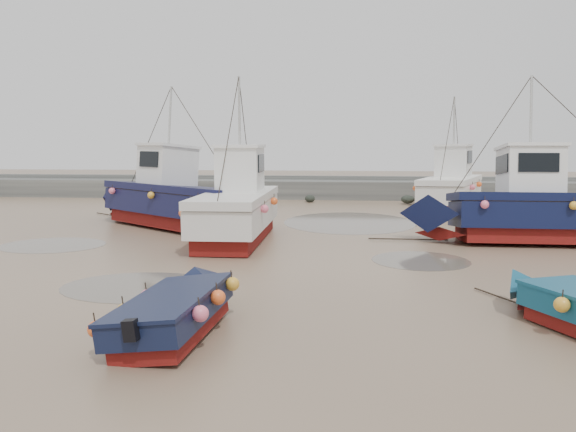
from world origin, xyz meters
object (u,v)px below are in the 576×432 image
object	(u,v)px
dinghy_1	(182,304)
cabin_boat_0	(170,198)
cabin_boat_3	(453,185)
cabin_boat_2	(542,208)
person	(236,228)
cabin_boat_1	(239,204)

from	to	relation	value
dinghy_1	cabin_boat_0	bearing A→B (deg)	112.52
cabin_boat_0	dinghy_1	bearing A→B (deg)	-124.42
cabin_boat_3	cabin_boat_0	bearing A→B (deg)	-129.80
cabin_boat_2	person	xyz separation A→B (m)	(-11.99, 2.53, -1.32)
dinghy_1	cabin_boat_1	world-z (taller)	cabin_boat_1
cabin_boat_2	cabin_boat_3	distance (m)	10.47
dinghy_1	cabin_boat_0	world-z (taller)	cabin_boat_0
cabin_boat_1	person	bearing A→B (deg)	104.45
cabin_boat_0	person	size ratio (longest dim) A/B	5.17
cabin_boat_2	cabin_boat_0	bearing A→B (deg)	80.22
cabin_boat_0	cabin_boat_3	distance (m)	15.75
cabin_boat_2	cabin_boat_3	size ratio (longest dim) A/B	1.23
cabin_boat_0	cabin_boat_2	xyz separation A→B (m)	(15.01, -2.78, 0.01)
cabin_boat_2	person	size ratio (longest dim) A/B	5.71
dinghy_1	person	distance (m)	13.51
dinghy_1	cabin_boat_3	bearing A→B (deg)	70.75
cabin_boat_2	cabin_boat_3	xyz separation A→B (m)	(-1.23, 10.40, 0.07)
cabin_boat_2	cabin_boat_3	bearing A→B (deg)	7.46
cabin_boat_1	person	xyz separation A→B (m)	(-0.65, 2.60, -1.34)
cabin_boat_0	cabin_boat_1	bearing A→B (deg)	-90.43
cabin_boat_2	person	world-z (taller)	cabin_boat_2
cabin_boat_1	cabin_boat_3	xyz separation A→B (m)	(10.11, 10.47, 0.04)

